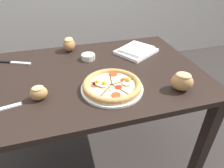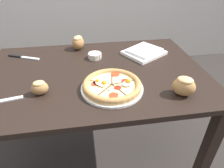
# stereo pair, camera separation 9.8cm
# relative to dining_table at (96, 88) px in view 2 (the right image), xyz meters

# --- Properties ---
(ground_plane) EXTENTS (12.00, 12.00, 0.00)m
(ground_plane) POSITION_rel_dining_table_xyz_m (0.00, 0.00, -0.66)
(ground_plane) COLOR #2D2826
(dining_table) EXTENTS (1.26, 0.84, 0.78)m
(dining_table) POSITION_rel_dining_table_xyz_m (0.00, 0.00, 0.00)
(dining_table) COLOR black
(dining_table) RESTS_ON ground_plane
(pizza) EXTENTS (0.31, 0.31, 0.06)m
(pizza) POSITION_rel_dining_table_xyz_m (0.07, -0.19, 0.13)
(pizza) COLOR white
(pizza) RESTS_ON dining_table
(ramekin_bowl) EXTENTS (0.09, 0.09, 0.04)m
(ramekin_bowl) POSITION_rel_dining_table_xyz_m (0.01, 0.17, 0.13)
(ramekin_bowl) COLOR silver
(ramekin_bowl) RESTS_ON dining_table
(napkin_folded) EXTENTS (0.31, 0.30, 0.04)m
(napkin_folded) POSITION_rel_dining_table_xyz_m (0.34, 0.18, 0.13)
(napkin_folded) COLOR white
(napkin_folded) RESTS_ON dining_table
(bread_piece_near) EXTENTS (0.13, 0.12, 0.10)m
(bread_piece_near) POSITION_rel_dining_table_xyz_m (0.39, -0.28, 0.16)
(bread_piece_near) COLOR #B27F47
(bread_piece_near) RESTS_ON dining_table
(bread_piece_mid) EXTENTS (0.09, 0.07, 0.07)m
(bread_piece_mid) POSITION_rel_dining_table_xyz_m (-0.28, -0.17, 0.15)
(bread_piece_mid) COLOR #B27F47
(bread_piece_mid) RESTS_ON dining_table
(bread_piece_far) EXTENTS (0.11, 0.12, 0.09)m
(bread_piece_far) POSITION_rel_dining_table_xyz_m (-0.09, 0.33, 0.16)
(bread_piece_far) COLOR #A3703D
(bread_piece_far) RESTS_ON dining_table
(knife_spare) EXTENTS (0.21, 0.10, 0.01)m
(knife_spare) POSITION_rel_dining_table_xyz_m (-0.44, 0.25, 0.12)
(knife_spare) COLOR silver
(knife_spare) RESTS_ON dining_table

